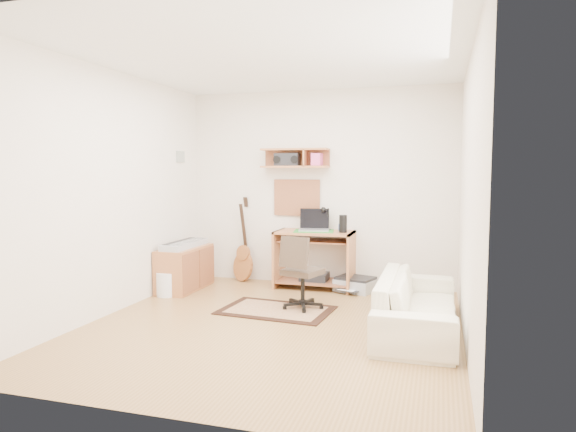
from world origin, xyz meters
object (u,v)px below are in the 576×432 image
(desk, at_px, (314,260))
(cabinet, at_px, (185,268))
(printer, at_px, (355,285))
(task_chair, at_px, (303,272))
(sofa, at_px, (418,294))

(desk, relative_size, cabinet, 1.11)
(desk, distance_m, cabinet, 1.69)
(cabinet, relative_size, printer, 1.93)
(task_chair, distance_m, cabinet, 1.78)
(task_chair, distance_m, printer, 1.14)
(printer, bearing_deg, cabinet, -148.41)
(sofa, bearing_deg, cabinet, 72.64)
(desk, bearing_deg, cabinet, -160.91)
(desk, distance_m, printer, 0.62)
(desk, xyz_separation_m, printer, (0.55, -0.03, -0.29))
(cabinet, relative_size, sofa, 0.49)
(task_chair, height_order, sofa, task_chair)
(cabinet, xyz_separation_m, sofa, (2.96, -0.93, 0.08))
(desk, distance_m, sofa, 2.01)
(task_chair, bearing_deg, printer, 83.89)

